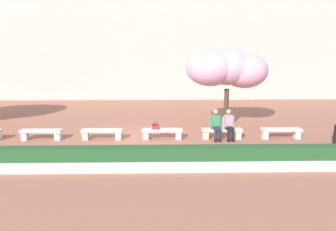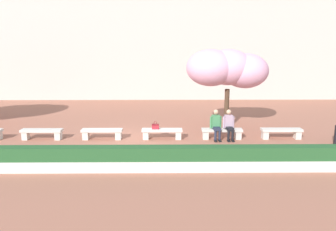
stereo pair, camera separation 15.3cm
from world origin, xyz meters
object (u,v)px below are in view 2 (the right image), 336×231
(stone_bench_center, at_px, (102,132))
(cherry_tree_main, at_px, (227,69))
(person_seated_right, at_px, (229,123))
(handbag, at_px, (155,126))
(stone_bench_near_east, at_px, (162,132))
(stone_bench_near_west, at_px, (42,133))
(stone_bench_east_end, at_px, (222,132))
(person_seated_left, at_px, (216,124))
(stone_bench_far_east, at_px, (281,132))

(stone_bench_center, bearing_deg, cherry_tree_main, 17.53)
(person_seated_right, bearing_deg, handbag, 179.20)
(stone_bench_near_east, bearing_deg, stone_bench_near_west, 180.00)
(stone_bench_east_end, distance_m, person_seated_right, 0.49)
(person_seated_left, bearing_deg, stone_bench_far_east, 1.07)
(stone_bench_near_west, relative_size, cherry_tree_main, 0.45)
(stone_bench_near_east, bearing_deg, person_seated_right, -1.06)
(stone_bench_near_west, bearing_deg, stone_bench_east_end, 0.00)
(stone_bench_east_end, distance_m, person_seated_left, 0.48)
(person_seated_left, bearing_deg, stone_bench_east_end, 11.18)
(stone_bench_near_east, bearing_deg, stone_bench_far_east, 0.00)
(stone_bench_center, xyz_separation_m, handbag, (2.30, -0.01, 0.28))
(person_seated_right, distance_m, handbag, 3.16)
(stone_bench_center, distance_m, person_seated_right, 5.47)
(stone_bench_east_end, bearing_deg, stone_bench_center, 180.00)
(stone_bench_east_end, xyz_separation_m, stone_bench_far_east, (2.59, 0.00, 0.00))
(stone_bench_near_east, height_order, handbag, handbag)
(stone_bench_near_east, bearing_deg, handbag, -178.15)
(stone_bench_east_end, height_order, stone_bench_far_east, same)
(stone_bench_center, bearing_deg, stone_bench_east_end, 0.00)
(stone_bench_center, bearing_deg, person_seated_left, -0.62)
(handbag, relative_size, cherry_tree_main, 0.09)
(stone_bench_east_end, bearing_deg, handbag, -179.82)
(stone_bench_east_end, relative_size, handbag, 5.16)
(stone_bench_near_east, height_order, person_seated_left, person_seated_left)
(stone_bench_center, xyz_separation_m, stone_bench_far_east, (7.76, 0.00, 0.00))
(stone_bench_far_east, height_order, handbag, handbag)
(cherry_tree_main, bearing_deg, stone_bench_near_east, -149.77)
(stone_bench_near_east, height_order, stone_bench_far_east, same)
(person_seated_right, bearing_deg, stone_bench_far_east, 1.32)
(stone_bench_center, relative_size, stone_bench_near_east, 1.00)
(stone_bench_center, height_order, person_seated_right, person_seated_right)
(handbag, bearing_deg, stone_bench_center, 179.77)
(stone_bench_east_end, bearing_deg, person_seated_right, -10.70)
(stone_bench_center, xyz_separation_m, stone_bench_east_end, (5.17, 0.00, 0.00))
(stone_bench_far_east, xyz_separation_m, handbag, (-5.46, -0.01, 0.28))
(stone_bench_near_east, distance_m, person_seated_left, 2.35)
(person_seated_left, bearing_deg, handbag, 179.03)
(stone_bench_far_east, distance_m, person_seated_right, 2.34)
(stone_bench_near_west, relative_size, stone_bench_east_end, 1.00)
(stone_bench_near_west, distance_m, person_seated_left, 7.50)
(person_seated_left, height_order, person_seated_right, same)
(person_seated_right, bearing_deg, stone_bench_near_east, 178.94)
(stone_bench_east_end, bearing_deg, stone_bench_near_west, 180.00)
(stone_bench_east_end, distance_m, handbag, 2.89)
(person_seated_right, height_order, handbag, person_seated_right)
(stone_bench_near_east, height_order, cherry_tree_main, cherry_tree_main)
(handbag, distance_m, cherry_tree_main, 4.45)
(stone_bench_center, bearing_deg, stone_bench_far_east, 0.00)
(person_seated_left, height_order, cherry_tree_main, cherry_tree_main)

